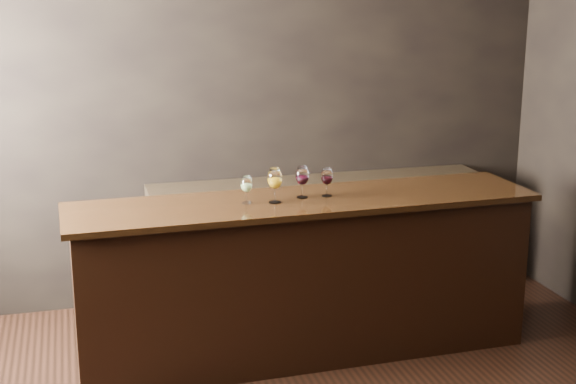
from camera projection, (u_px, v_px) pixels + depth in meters
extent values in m
cube|color=black|center=(216.00, 113.00, 5.82)|extent=(5.00, 0.02, 2.80)
cube|color=black|center=(304.00, 280.00, 5.07)|extent=(2.84, 0.67, 0.99)
cube|color=black|center=(304.00, 202.00, 4.95)|extent=(2.93, 0.74, 0.04)
cube|color=black|center=(319.00, 238.00, 6.04)|extent=(2.52, 0.40, 0.91)
cylinder|color=white|center=(247.00, 203.00, 4.84)|extent=(0.06, 0.06, 0.00)
cylinder|color=white|center=(247.00, 197.00, 4.84)|extent=(0.01, 0.01, 0.06)
ellipsoid|color=white|center=(246.00, 184.00, 4.82)|extent=(0.07, 0.07, 0.10)
cylinder|color=white|center=(246.00, 177.00, 4.80)|extent=(0.05, 0.05, 0.01)
ellipsoid|color=#CADE7A|center=(246.00, 187.00, 4.82)|extent=(0.06, 0.06, 0.05)
cylinder|color=white|center=(275.00, 202.00, 4.86)|extent=(0.08, 0.08, 0.00)
cylinder|color=white|center=(275.00, 195.00, 4.85)|extent=(0.01, 0.01, 0.08)
ellipsoid|color=white|center=(275.00, 178.00, 4.82)|extent=(0.09, 0.09, 0.13)
cylinder|color=white|center=(275.00, 169.00, 4.80)|extent=(0.07, 0.07, 0.01)
ellipsoid|color=orange|center=(275.00, 182.00, 4.82)|extent=(0.07, 0.07, 0.06)
cylinder|color=white|center=(302.00, 197.00, 4.97)|extent=(0.07, 0.07, 0.00)
cylinder|color=white|center=(302.00, 191.00, 4.96)|extent=(0.01, 0.01, 0.07)
ellipsoid|color=white|center=(302.00, 176.00, 4.94)|extent=(0.08, 0.08, 0.12)
cylinder|color=white|center=(302.00, 167.00, 4.92)|extent=(0.06, 0.06, 0.01)
ellipsoid|color=black|center=(302.00, 179.00, 4.94)|extent=(0.07, 0.07, 0.05)
cylinder|color=white|center=(327.00, 196.00, 5.01)|extent=(0.06, 0.06, 0.00)
cylinder|color=white|center=(327.00, 190.00, 5.00)|extent=(0.01, 0.01, 0.07)
ellipsoid|color=white|center=(327.00, 176.00, 4.98)|extent=(0.08, 0.08, 0.11)
cylinder|color=white|center=(327.00, 169.00, 4.96)|extent=(0.06, 0.06, 0.01)
ellipsoid|color=black|center=(327.00, 179.00, 4.98)|extent=(0.06, 0.06, 0.05)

